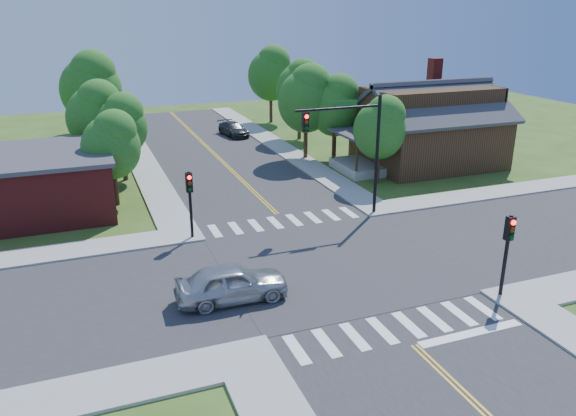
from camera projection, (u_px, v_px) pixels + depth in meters
name	position (u px, v px, depth m)	size (l,w,h in m)	color
ground	(329.00, 265.00, 27.52)	(100.00, 100.00, 0.00)	#34551A
road_ns	(329.00, 264.00, 27.52)	(10.00, 90.00, 0.04)	#2D2D30
road_ew	(329.00, 264.00, 27.51)	(90.00, 10.00, 0.04)	#2D2D30
intersection_patch	(329.00, 265.00, 27.52)	(10.20, 10.20, 0.06)	#2D2D30
sidewalk_ne	(422.00, 158.00, 46.72)	(40.00, 40.00, 0.14)	#9E9B93
sidewalk_nw	(2.00, 202.00, 36.08)	(40.00, 40.00, 0.14)	#9E9B93
crosswalk_north	(285.00, 221.00, 32.95)	(8.85, 2.00, 0.01)	white
crosswalk_south	(396.00, 327.00, 22.06)	(8.85, 2.00, 0.01)	white
centerline	(329.00, 264.00, 27.51)	(0.30, 90.00, 0.01)	gold
stop_bar	(471.00, 334.00, 21.69)	(4.60, 0.45, 0.09)	white
signal_mast_ne	(352.00, 138.00, 32.10)	(5.30, 0.42, 7.20)	black
signal_pole_se	(508.00, 241.00, 23.56)	(0.34, 0.42, 3.80)	black
signal_pole_nw	(190.00, 193.00, 29.64)	(0.34, 0.42, 3.80)	black
house_ne	(429.00, 123.00, 43.98)	(13.05, 8.80, 7.11)	black
building_nw	(23.00, 184.00, 33.71)	(10.40, 8.40, 3.73)	maroon
tree_e_a	(381.00, 126.00, 38.82)	(3.71, 3.52, 6.30)	#382314
tree_e_b	(336.00, 104.00, 44.75)	(4.13, 3.92, 7.02)	#382314
tree_e_c	(301.00, 87.00, 51.95)	(4.42, 4.20, 7.52)	#382314
tree_e_d	(271.00, 72.00, 59.43)	(4.83, 4.59, 8.21)	#382314
tree_w_a	(112.00, 143.00, 34.50)	(3.60, 3.42, 6.13)	#382314
tree_w_b	(97.00, 114.00, 40.20)	(4.21, 4.00, 7.16)	#382314
tree_w_c	(92.00, 86.00, 47.13)	(5.09, 4.83, 8.65)	#382314
tree_w_d	(94.00, 83.00, 55.32)	(4.36, 4.14, 7.41)	#382314
tree_house	(307.00, 97.00, 44.94)	(4.58, 4.35, 7.78)	#382314
tree_bldg	(121.00, 123.00, 39.52)	(3.75, 3.57, 6.38)	#382314
car_silver	(232.00, 284.00, 23.88)	(4.87, 2.10, 1.63)	#B9BDC0
car_dgrey	(233.00, 130.00, 54.56)	(2.44, 4.63, 1.28)	#2A2C2E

